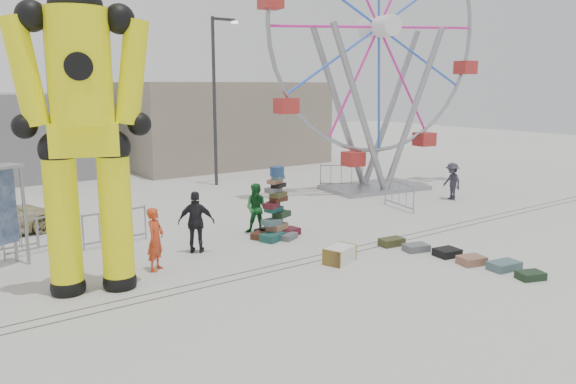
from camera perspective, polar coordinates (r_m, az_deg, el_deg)
ground at (r=15.82m, az=6.28°, el=-7.09°), size 90.00×90.00×0.00m
track_line_near at (r=16.25m, az=4.84°, el=-6.57°), size 40.00×0.04×0.01m
track_line_far at (r=16.54m, az=3.93°, el=-6.24°), size 40.00×0.04×0.01m
building_right at (r=35.60m, az=-7.21°, el=6.96°), size 12.00×8.00×5.00m
lamp_post_right at (r=27.50m, az=-7.33°, el=9.98°), size 1.41×0.25×8.00m
lamp_post_left at (r=26.82m, az=-22.87°, el=9.21°), size 1.41×0.25×8.00m
suitcase_tower at (r=18.10m, az=-1.23°, el=-2.61°), size 1.72×1.50×2.31m
crash_test_dummy at (r=13.62m, az=-20.12°, el=7.37°), size 3.14×1.49×7.94m
ferris_wheel at (r=26.40m, az=9.16°, el=14.16°), size 11.19×3.40×13.09m
steamer_trunk at (r=15.70m, az=5.27°, el=-6.37°), size 1.08×0.83×0.44m
row_case_0 at (r=17.55m, az=10.49°, el=-5.00°), size 0.82×0.53×0.23m
row_case_1 at (r=17.15m, az=12.89°, el=-5.52°), size 0.83×0.67×0.21m
row_case_2 at (r=16.86m, az=15.86°, el=-5.93°), size 0.75×0.66×0.22m
row_case_3 at (r=16.33m, az=18.15°, el=-6.60°), size 0.80×0.68×0.22m
row_case_4 at (r=16.16m, az=21.11°, el=-6.98°), size 0.91×0.65×0.22m
row_case_5 at (r=15.65m, az=23.42°, el=-7.78°), size 0.78×0.66×0.20m
barricade_dummy_a at (r=18.17m, az=-27.19°, el=-4.09°), size 2.00×0.27×1.10m
barricade_dummy_b at (r=17.95m, az=-24.00°, el=-3.99°), size 1.98×0.53×1.10m
barricade_dummy_c at (r=18.05m, az=-17.14°, el=-3.45°), size 2.00×0.25×1.10m
barricade_wheel_front at (r=22.67m, az=11.21°, el=-0.31°), size 0.58×1.97×1.10m
barricade_wheel_back at (r=27.03m, az=5.43°, el=1.63°), size 1.50×1.47×1.10m
pedestrian_red at (r=15.25m, az=-13.32°, el=-4.69°), size 0.73×0.71×1.70m
pedestrian_green at (r=18.54m, az=-3.16°, el=-1.69°), size 1.02×1.02×1.67m
pedestrian_black at (r=16.60m, az=-9.29°, el=-3.04°), size 1.13×0.98×1.83m
pedestrian_grey at (r=25.00m, az=16.32°, el=1.05°), size 0.84×1.14×1.58m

